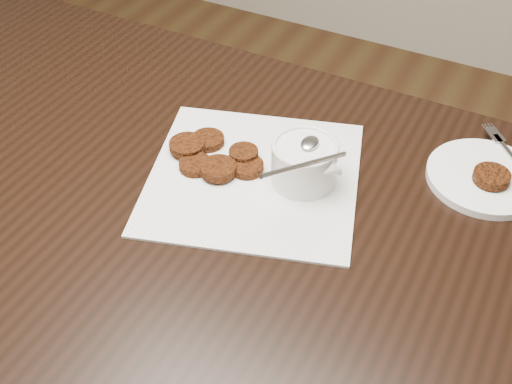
% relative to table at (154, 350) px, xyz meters
% --- Properties ---
extents(table, '(1.52, 0.98, 0.75)m').
position_rel_table_xyz_m(table, '(0.00, 0.00, 0.00)').
color(table, black).
rests_on(table, floor).
extents(napkin, '(0.41, 0.41, 0.00)m').
position_rel_table_xyz_m(napkin, '(0.14, 0.15, 0.38)').
color(napkin, white).
rests_on(napkin, table).
extents(sauce_ramekin, '(0.14, 0.14, 0.14)m').
position_rel_table_xyz_m(sauce_ramekin, '(0.21, 0.18, 0.45)').
color(sauce_ramekin, silver).
rests_on(sauce_ramekin, napkin).
extents(patty_cluster, '(0.20, 0.20, 0.02)m').
position_rel_table_xyz_m(patty_cluster, '(0.07, 0.15, 0.39)').
color(patty_cluster, '#612A0C').
rests_on(patty_cluster, napkin).
extents(plate_with_patty, '(0.26, 0.26, 0.03)m').
position_rel_table_xyz_m(plate_with_patty, '(0.46, 0.31, 0.39)').
color(plate_with_patty, white).
rests_on(plate_with_patty, table).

